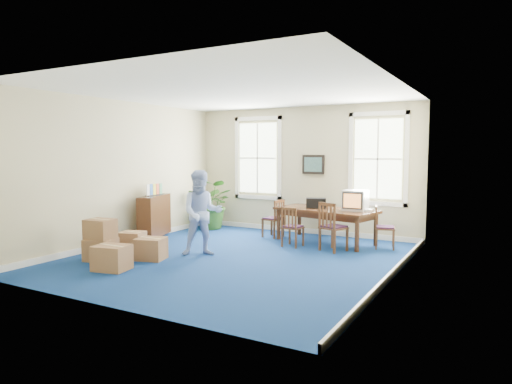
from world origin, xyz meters
The scene contains 25 objects.
floor centered at (0.00, 0.00, 0.00)m, with size 6.50×6.50×0.00m, color navy.
ceiling centered at (0.00, 0.00, 3.20)m, with size 6.50×6.50×0.00m, color white.
wall_back centered at (0.00, 3.25, 1.60)m, with size 6.50×6.50×0.00m, color #BBB088.
wall_front centered at (0.00, -3.25, 1.60)m, with size 6.50×6.50×0.00m, color #BBB088.
wall_left centered at (-3.00, 0.00, 1.60)m, with size 6.50×6.50×0.00m, color #BBB088.
wall_right centered at (3.00, 0.00, 1.60)m, with size 6.50×6.50×0.00m, color #BBB088.
baseboard_back centered at (0.00, 3.22, 0.06)m, with size 6.00×0.04×0.12m, color white.
baseboard_left centered at (-2.97, 0.00, 0.06)m, with size 0.04×6.50×0.12m, color white.
baseboard_right centered at (2.97, 0.00, 0.06)m, with size 0.04×6.50×0.12m, color white.
window_left centered at (-1.30, 3.23, 1.90)m, with size 1.40×0.12×2.20m, color white, non-canonical shape.
window_right centered at (1.90, 3.23, 1.90)m, with size 1.40×0.12×2.20m, color white, non-canonical shape.
wall_picture centered at (0.30, 3.20, 1.75)m, with size 0.58×0.06×0.48m, color black, non-canonical shape.
conference_table centered at (0.97, 2.29, 0.39)m, with size 2.27×1.03×0.78m, color #472614, non-canonical shape.
crt_tv centered at (1.65, 2.34, 1.00)m, with size 0.49×0.54×0.45m, color #B7B7BC, non-canonical shape.
game_console centered at (1.96, 2.29, 0.80)m, with size 0.17×0.21×0.05m, color white.
equipment_bag centered at (0.72, 2.34, 0.89)m, with size 0.45×0.29×0.22m, color black.
chair_near_left centered at (0.51, 1.52, 0.44)m, with size 0.39×0.39×0.88m, color brown, non-canonical shape.
chair_near_right centered at (1.44, 1.52, 0.51)m, with size 0.46×0.46×1.03m, color brown, non-canonical shape.
chair_end_left centered at (-0.37, 2.29, 0.46)m, with size 0.41×0.41×0.92m, color brown, non-canonical shape.
chair_end_right centered at (2.32, 2.29, 0.46)m, with size 0.41×0.41×0.92m, color brown, non-canonical shape.
man centered at (-0.72, -0.14, 0.85)m, with size 0.83×0.64×1.71m, color #9DB5ED.
credenza centered at (-2.75, 0.75, 0.49)m, with size 0.35×1.24×0.97m, color #472614.
brochure_rack centered at (-2.73, 0.75, 1.12)m, with size 0.12×0.67×0.30m, color #99999E, non-canonical shape.
potted_plant centered at (-2.33, 2.59, 0.68)m, with size 1.22×1.06×1.35m, color #2B591B.
cardboard_boxes centered at (-1.95, -1.32, 0.42)m, with size 1.46×1.46×0.83m, color #92633E, non-canonical shape.
Camera 1 is at (4.57, -7.47, 2.06)m, focal length 32.00 mm.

